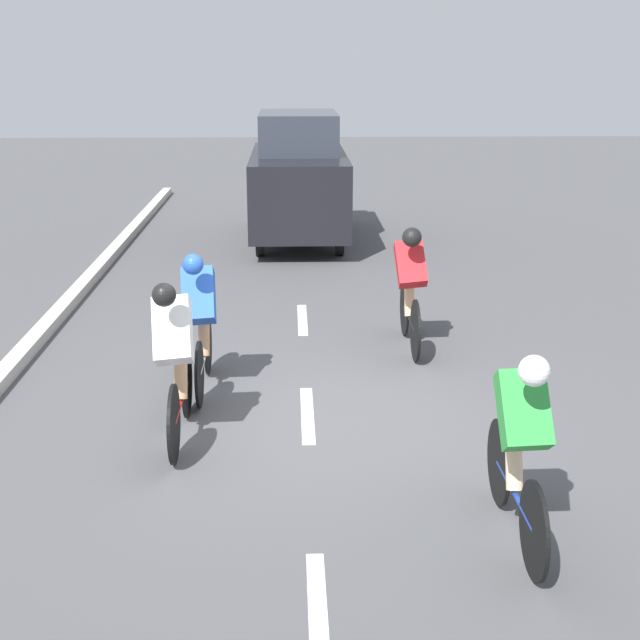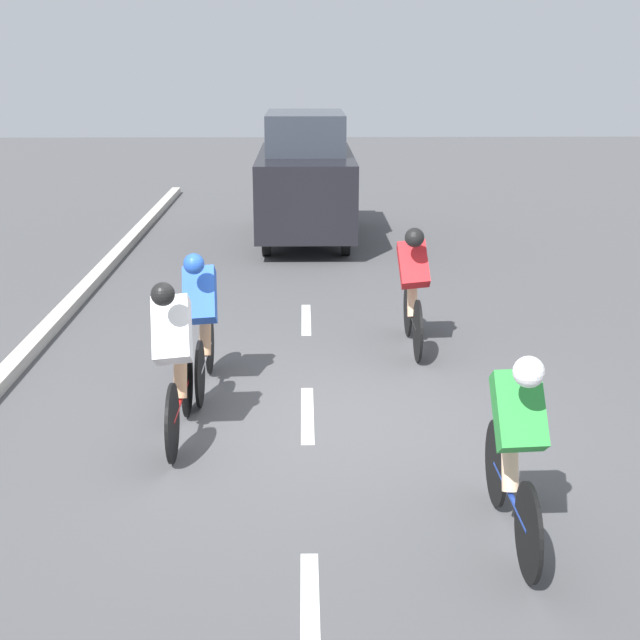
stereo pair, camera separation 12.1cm
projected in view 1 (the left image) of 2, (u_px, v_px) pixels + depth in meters
ground_plane at (308, 418)px, 8.48m from camera, size 60.00×60.00×0.00m
lane_stripe_near at (318, 615)px, 5.50m from camera, size 0.12×1.40×0.01m
lane_stripe_mid at (307, 414)px, 8.57m from camera, size 0.12×1.40×0.01m
lane_stripe_far at (302, 319)px, 11.63m from camera, size 0.12×1.40×0.01m
cyclist_red at (410, 285)px, 10.26m from camera, size 0.37×1.68×1.49m
cyclist_green at (521, 442)px, 6.13m from camera, size 0.34×1.69×1.48m
cyclist_blue at (200, 319)px, 8.95m from camera, size 0.36×1.62×1.50m
cyclist_white at (176, 358)px, 7.77m from camera, size 0.37×1.69×1.52m
support_car at (299, 179)px, 16.27m from camera, size 1.70×4.08×2.32m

